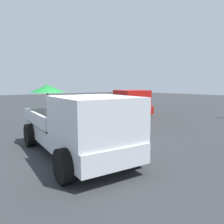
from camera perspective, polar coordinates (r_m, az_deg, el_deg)
name	(u,v)px	position (r m, az deg, el deg)	size (l,w,h in m)	color
ground_plane	(75,154)	(7.11, -9.73, -10.86)	(80.00, 80.00, 0.00)	#2D3033
pickup_truck_main	(79,126)	(6.50, -8.66, -3.77)	(5.26, 2.80, 2.19)	black
pickup_truck_red	(124,103)	(15.26, 3.15, 2.36)	(5.08, 2.97, 1.80)	black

